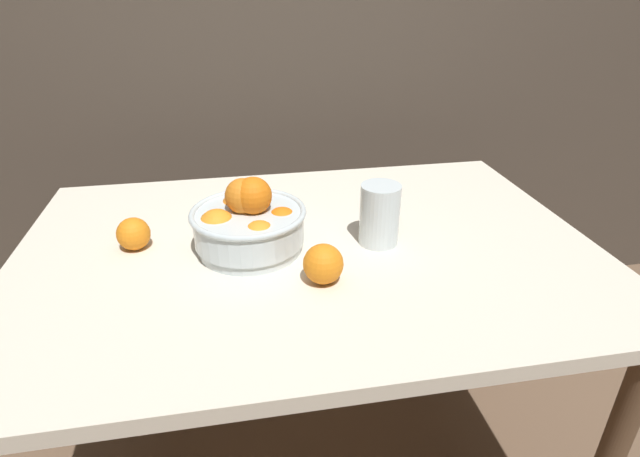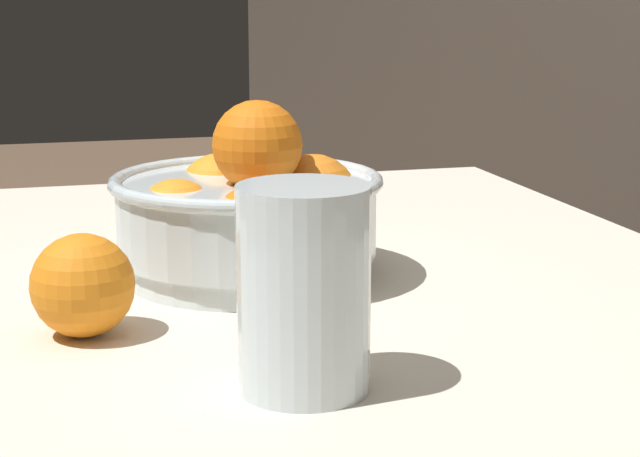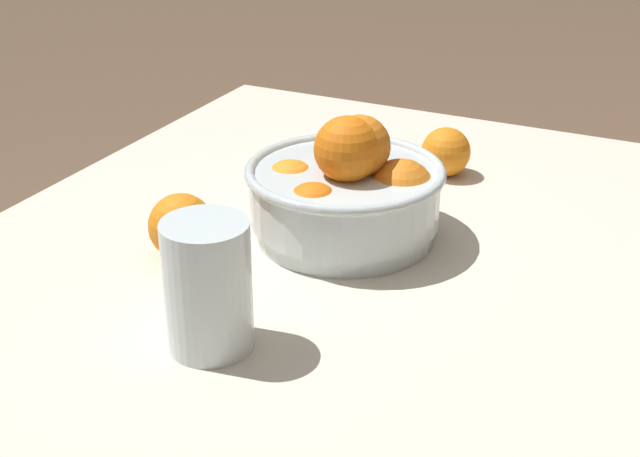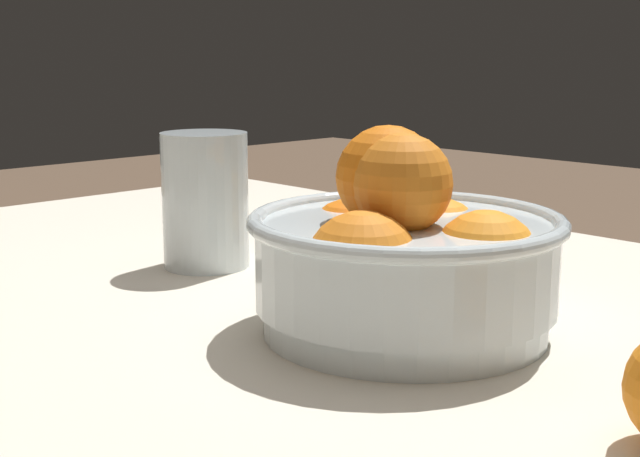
% 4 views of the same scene
% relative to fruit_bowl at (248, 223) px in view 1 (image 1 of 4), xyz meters
% --- Properties ---
extents(dining_table, '(1.21, 0.84, 0.71)m').
position_rel_fruit_bowl_xyz_m(dining_table, '(0.12, -0.00, -0.14)').
color(dining_table, beige).
rests_on(dining_table, ground_plane).
extents(fruit_bowl, '(0.24, 0.24, 0.16)m').
position_rel_fruit_bowl_xyz_m(fruit_bowl, '(0.00, 0.00, 0.00)').
color(fruit_bowl, silver).
rests_on(fruit_bowl, dining_table).
extents(juice_glass, '(0.08, 0.08, 0.13)m').
position_rel_fruit_bowl_xyz_m(juice_glass, '(0.27, -0.02, -0.00)').
color(juice_glass, '#F4A314').
rests_on(juice_glass, dining_table).
extents(orange_loose_near_bowl, '(0.08, 0.08, 0.08)m').
position_rel_fruit_bowl_xyz_m(orange_loose_near_bowl, '(0.13, -0.15, -0.02)').
color(orange_loose_near_bowl, orange).
rests_on(orange_loose_near_bowl, dining_table).
extents(orange_loose_front, '(0.07, 0.07, 0.07)m').
position_rel_fruit_bowl_xyz_m(orange_loose_front, '(-0.24, 0.04, -0.03)').
color(orange_loose_front, orange).
rests_on(orange_loose_front, dining_table).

